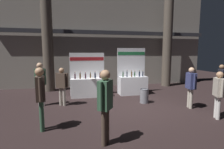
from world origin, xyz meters
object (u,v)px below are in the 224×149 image
(exhibitor_booth_0, at_px, (88,86))
(visitor_6, at_px, (105,100))
(visitor_1, at_px, (41,93))
(visitor_5, at_px, (221,78))
(trash_bin, at_px, (144,96))
(exhibitor_booth_1, at_px, (133,83))
(visitor_3, at_px, (40,81))
(visitor_0, at_px, (219,91))
(visitor_2, at_px, (62,83))
(visitor_9, at_px, (191,84))

(exhibitor_booth_0, height_order, visitor_6, exhibitor_booth_0)
(exhibitor_booth_0, distance_m, visitor_1, 3.99)
(visitor_1, bearing_deg, visitor_5, 93.89)
(trash_bin, bearing_deg, exhibitor_booth_1, 89.15)
(trash_bin, xyz_separation_m, visitor_3, (-4.46, 0.51, 0.77))
(exhibitor_booth_1, height_order, visitor_0, exhibitor_booth_1)
(visitor_3, bearing_deg, visitor_2, -176.15)
(visitor_6, bearing_deg, visitor_9, 152.41)
(exhibitor_booth_0, xyz_separation_m, visitor_3, (-2.05, -1.16, 0.51))
(exhibitor_booth_0, relative_size, visitor_5, 1.35)
(exhibitor_booth_0, xyz_separation_m, visitor_6, (0.11, -4.75, 0.54))
(visitor_1, bearing_deg, visitor_2, 160.29)
(visitor_3, relative_size, visitor_6, 1.00)
(visitor_2, relative_size, visitor_3, 0.88)
(trash_bin, height_order, visitor_0, visitor_0)
(visitor_3, bearing_deg, visitor_5, -169.45)
(visitor_3, bearing_deg, trash_bin, -172.85)
(visitor_0, height_order, visitor_1, visitor_1)
(visitor_0, bearing_deg, visitor_5, 156.92)
(trash_bin, bearing_deg, visitor_0, -52.40)
(visitor_0, distance_m, visitor_5, 3.28)
(exhibitor_booth_0, bearing_deg, visitor_3, -150.57)
(visitor_0, xyz_separation_m, visitor_5, (2.34, 2.29, 0.03))
(visitor_2, xyz_separation_m, visitor_5, (7.65, -0.31, 0.02))
(exhibitor_booth_0, relative_size, visitor_6, 1.22)
(visitor_1, height_order, visitor_5, visitor_1)
(visitor_9, bearing_deg, exhibitor_booth_1, 37.67)
(exhibitor_booth_0, bearing_deg, trash_bin, -34.56)
(visitor_3, distance_m, visitor_9, 6.22)
(exhibitor_booth_1, relative_size, visitor_3, 1.37)
(visitor_6, distance_m, visitor_9, 4.35)
(visitor_0, distance_m, visitor_9, 1.20)
(visitor_6, bearing_deg, exhibitor_booth_0, -143.97)
(visitor_1, xyz_separation_m, visitor_9, (5.52, 0.91, -0.10))
(visitor_3, xyz_separation_m, visitor_9, (6.02, -1.56, -0.08))
(trash_bin, relative_size, visitor_2, 0.40)
(exhibitor_booth_0, height_order, visitor_5, exhibitor_booth_0)
(visitor_2, xyz_separation_m, visitor_9, (5.13, -1.41, 0.03))
(visitor_0, relative_size, visitor_3, 0.88)
(trash_bin, height_order, visitor_3, visitor_3)
(visitor_1, bearing_deg, exhibitor_booth_1, 122.36)
(visitor_2, bearing_deg, visitor_1, -68.57)
(exhibitor_booth_1, relative_size, visitor_0, 1.55)
(visitor_6, bearing_deg, visitor_2, -124.88)
(exhibitor_booth_1, distance_m, visitor_2, 3.87)
(exhibitor_booth_1, relative_size, visitor_9, 1.50)
(visitor_2, bearing_deg, visitor_3, -158.80)
(exhibitor_booth_0, bearing_deg, visitor_6, -88.61)
(visitor_6, bearing_deg, trash_bin, 177.91)
(visitor_9, bearing_deg, trash_bin, 64.47)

